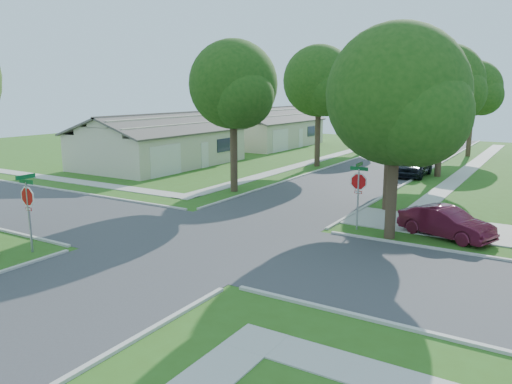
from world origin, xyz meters
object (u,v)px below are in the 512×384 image
at_px(house_nw_far, 265,132).
at_px(tree_e_near, 393,98).
at_px(car_curb_east, 414,165).
at_px(tree_e_mid, 445,87).
at_px(tree_w_near, 234,89).
at_px(tree_w_mid, 320,84).
at_px(tree_e_far, 474,91).
at_px(house_nw_near, 161,146).
at_px(car_driveway, 446,222).
at_px(tree_w_far, 373,96).
at_px(tree_ne_corner, 398,101).
at_px(car_curb_west, 391,143).
at_px(stop_sign_sw, 28,200).
at_px(stop_sign_ne, 359,184).

bearing_deg(house_nw_far, tree_e_near, -47.94).
bearing_deg(car_curb_east, tree_e_mid, 24.12).
height_order(tree_w_near, tree_w_mid, tree_w_mid).
bearing_deg(tree_e_far, house_nw_near, -137.50).
relative_size(tree_w_mid, car_curb_east, 2.03).
bearing_deg(car_driveway, tree_e_near, 65.31).
height_order(tree_e_mid, tree_w_near, tree_e_mid).
distance_m(tree_e_near, tree_w_near, 9.41).
bearing_deg(house_nw_far, tree_w_far, 10.05).
bearing_deg(tree_e_mid, tree_e_near, -90.03).
xyz_separation_m(tree_e_mid, house_nw_far, (-20.75, 10.99, -4.74)).
relative_size(tree_e_near, house_nw_far, 0.61).
distance_m(tree_w_far, tree_ne_corner, 31.77).
xyz_separation_m(car_curb_east, car_curb_west, (-6.40, 16.01, -0.22)).
distance_m(tree_w_far, car_curb_west, 5.62).
height_order(tree_e_mid, house_nw_far, tree_e_mid).
xyz_separation_m(tree_e_near, car_curb_east, (-1.55, 11.29, -4.84)).
bearing_deg(tree_w_near, tree_e_mid, 51.92).
bearing_deg(tree_e_near, car_curb_east, 97.83).
bearing_deg(tree_e_mid, car_curb_east, -155.44).
bearing_deg(tree_w_near, tree_w_far, 90.01).
bearing_deg(stop_sign_sw, house_nw_far, 107.10).
relative_size(tree_e_mid, house_nw_far, 0.68).
relative_size(house_nw_far, car_driveway, 3.49).
bearing_deg(tree_w_near, tree_ne_corner, -23.56).
relative_size(stop_sign_ne, tree_e_far, 0.34).
bearing_deg(tree_w_mid, car_driveway, -50.25).
xyz_separation_m(tree_e_mid, car_driveway, (3.50, -15.51, -5.61)).
relative_size(tree_e_far, tree_w_far, 1.09).
relative_size(stop_sign_ne, car_curb_east, 0.63).
bearing_deg(car_curb_west, tree_ne_corner, 110.65).
bearing_deg(tree_w_near, stop_sign_sw, -90.23).
bearing_deg(tree_w_near, house_nw_near, 152.17).
distance_m(tree_ne_corner, car_curb_west, 33.86).
bearing_deg(stop_sign_ne, stop_sign_sw, -135.00).
relative_size(stop_sign_sw, car_curb_east, 0.63).
distance_m(tree_e_mid, tree_w_mid, 9.40).
relative_size(tree_e_mid, car_curb_east, 1.96).
xyz_separation_m(tree_w_mid, car_driveway, (12.90, -15.51, -5.85)).
distance_m(stop_sign_sw, tree_ne_corner, 14.64).
height_order(car_driveway, car_curb_east, car_curb_east).
height_order(tree_w_mid, car_driveway, tree_w_mid).
height_order(tree_e_far, tree_w_near, tree_w_near).
distance_m(stop_sign_sw, tree_e_far, 40.04).
relative_size(tree_e_mid, tree_ne_corner, 1.06).
relative_size(stop_sign_ne, tree_w_far, 0.37).
bearing_deg(tree_e_far, car_curb_west, 163.90).
xyz_separation_m(stop_sign_ne, house_nw_far, (-20.69, 27.30, -0.51)).
xyz_separation_m(stop_sign_ne, car_driveway, (3.56, 0.80, -1.39)).
height_order(tree_e_far, house_nw_near, tree_e_far).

